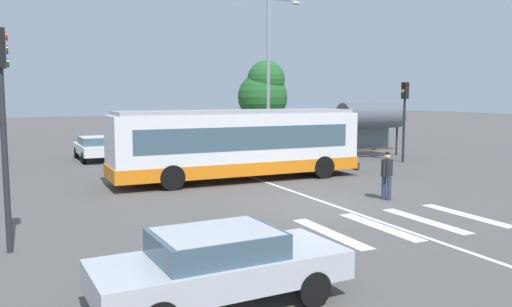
# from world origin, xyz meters

# --- Properties ---
(ground_plane) EXTENTS (160.00, 160.00, 0.00)m
(ground_plane) POSITION_xyz_m (0.00, 0.00, 0.00)
(ground_plane) COLOR #514F4C
(city_transit_bus) EXTENTS (11.06, 2.66, 3.06)m
(city_transit_bus) POSITION_xyz_m (-0.43, 5.97, 1.59)
(city_transit_bus) COLOR black
(city_transit_bus) RESTS_ON ground_plane
(pedestrian_crossing_street) EXTENTS (0.53, 0.41, 1.72)m
(pedestrian_crossing_street) POSITION_xyz_m (2.69, -0.22, 0.97)
(pedestrian_crossing_street) COLOR #333856
(pedestrian_crossing_street) RESTS_ON ground_plane
(foreground_sedan) EXTENTS (4.58, 2.04, 1.35)m
(foreground_sedan) POSITION_xyz_m (-6.00, -6.34, 0.77)
(foreground_sedan) COLOR black
(foreground_sedan) RESTS_ON ground_plane
(parked_car_white) EXTENTS (1.97, 4.55, 1.35)m
(parked_car_white) POSITION_xyz_m (-5.07, 15.81, 0.77)
(parked_car_white) COLOR black
(parked_car_white) RESTS_ON ground_plane
(parked_car_teal) EXTENTS (2.22, 4.65, 1.35)m
(parked_car_teal) POSITION_xyz_m (-2.52, 15.76, 0.77)
(parked_car_teal) COLOR black
(parked_car_teal) RESTS_ON ground_plane
(parked_car_red) EXTENTS (2.18, 4.63, 1.35)m
(parked_car_red) POSITION_xyz_m (0.37, 15.48, 0.77)
(parked_car_red) COLOR black
(parked_car_red) RESTS_ON ground_plane
(parked_car_charcoal) EXTENTS (2.10, 4.61, 1.35)m
(parked_car_charcoal) POSITION_xyz_m (3.05, 15.15, 0.77)
(parked_car_charcoal) COLOR black
(parked_car_charcoal) RESTS_ON ground_plane
(parked_car_champagne) EXTENTS (2.11, 4.61, 1.35)m
(parked_car_champagne) POSITION_xyz_m (5.75, 15.88, 0.77)
(parked_car_champagne) COLOR black
(parked_car_champagne) RESTS_ON ground_plane
(parked_car_black) EXTENTS (1.87, 4.50, 1.35)m
(parked_car_black) POSITION_xyz_m (8.40, 15.55, 0.77)
(parked_car_black) COLOR black
(parked_car_black) RESTS_ON ground_plane
(traffic_light_near_corner) EXTENTS (0.33, 0.32, 5.21)m
(traffic_light_near_corner) POSITION_xyz_m (-9.40, -1.39, 3.47)
(traffic_light_near_corner) COLOR #28282B
(traffic_light_near_corner) RESTS_ON ground_plane
(traffic_light_far_corner) EXTENTS (0.33, 0.32, 4.40)m
(traffic_light_far_corner) POSITION_xyz_m (10.27, 7.67, 2.97)
(traffic_light_far_corner) COLOR #28282B
(traffic_light_far_corner) RESTS_ON ground_plane
(bus_stop_shelter) EXTENTS (4.14, 1.54, 3.25)m
(bus_stop_shelter) POSITION_xyz_m (10.20, 10.52, 2.42)
(bus_stop_shelter) COLOR #28282B
(bus_stop_shelter) RESTS_ON ground_plane
(twin_arm_street_lamp) EXTENTS (4.26, 0.32, 9.40)m
(twin_arm_street_lamp) POSITION_xyz_m (4.48, 12.83, 5.73)
(twin_arm_street_lamp) COLOR #939399
(twin_arm_street_lamp) RESTS_ON ground_plane
(background_tree_right) EXTENTS (3.78, 3.78, 6.29)m
(background_tree_right) POSITION_xyz_m (7.99, 20.68, 3.93)
(background_tree_right) COLOR brown
(background_tree_right) RESTS_ON ground_plane
(crosswalk_painted_stripes) EXTENTS (7.09, 3.37, 0.01)m
(crosswalk_painted_stripes) POSITION_xyz_m (0.07, -3.16, 0.00)
(crosswalk_painted_stripes) COLOR silver
(crosswalk_painted_stripes) RESTS_ON ground_plane
(lane_center_line) EXTENTS (0.16, 24.00, 0.01)m
(lane_center_line) POSITION_xyz_m (0.46, 2.00, 0.00)
(lane_center_line) COLOR silver
(lane_center_line) RESTS_ON ground_plane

